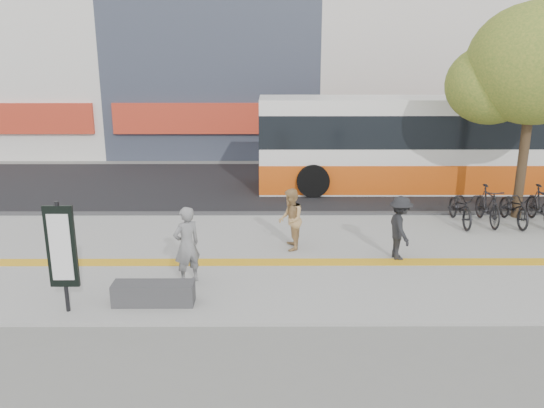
{
  "coord_description": "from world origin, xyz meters",
  "views": [
    {
      "loc": [
        -0.29,
        -11.03,
        4.89
      ],
      "look_at": [
        -0.24,
        2.0,
        1.25
      ],
      "focal_mm": 35.71,
      "sensor_mm": 36.0,
      "label": 1
    }
  ],
  "objects_px": {
    "pedestrian_dark": "(400,228)",
    "bus": "(430,146)",
    "pedestrian_tan": "(291,220)",
    "bench": "(154,293)",
    "seated_woman": "(187,245)",
    "street_tree": "(532,67)",
    "signboard": "(61,248)"
  },
  "relations": [
    {
      "from": "pedestrian_dark",
      "to": "bus",
      "type": "bearing_deg",
      "value": -25.46
    },
    {
      "from": "pedestrian_tan",
      "to": "pedestrian_dark",
      "type": "distance_m",
      "value": 2.68
    },
    {
      "from": "bench",
      "to": "seated_woman",
      "type": "bearing_deg",
      "value": 64.21
    },
    {
      "from": "street_tree",
      "to": "pedestrian_dark",
      "type": "xyz_separation_m",
      "value": [
        -4.36,
        -3.57,
        -3.66
      ]
    },
    {
      "from": "seated_woman",
      "to": "pedestrian_dark",
      "type": "height_order",
      "value": "seated_woman"
    },
    {
      "from": "seated_woman",
      "to": "bench",
      "type": "bearing_deg",
      "value": 26.74
    },
    {
      "from": "bench",
      "to": "pedestrian_dark",
      "type": "distance_m",
      "value": 5.98
    },
    {
      "from": "pedestrian_tan",
      "to": "bench",
      "type": "bearing_deg",
      "value": -42.17
    },
    {
      "from": "bus",
      "to": "seated_woman",
      "type": "distance_m",
      "value": 11.53
    },
    {
      "from": "bench",
      "to": "pedestrian_tan",
      "type": "height_order",
      "value": "pedestrian_tan"
    },
    {
      "from": "bus",
      "to": "seated_woman",
      "type": "bearing_deg",
      "value": -131.49
    },
    {
      "from": "bench",
      "to": "bus",
      "type": "bearing_deg",
      "value": 49.98
    },
    {
      "from": "seated_woman",
      "to": "signboard",
      "type": "bearing_deg",
      "value": -4.34
    },
    {
      "from": "street_tree",
      "to": "pedestrian_tan",
      "type": "bearing_deg",
      "value": -157.33
    },
    {
      "from": "bench",
      "to": "pedestrian_dark",
      "type": "xyz_separation_m",
      "value": [
        5.42,
        2.45,
        0.55
      ]
    },
    {
      "from": "signboard",
      "to": "bench",
      "type": "bearing_deg",
      "value": 10.81
    },
    {
      "from": "pedestrian_tan",
      "to": "pedestrian_dark",
      "type": "xyz_separation_m",
      "value": [
        2.6,
        -0.66,
        -0.01
      ]
    },
    {
      "from": "seated_woman",
      "to": "pedestrian_tan",
      "type": "distance_m",
      "value": 3.07
    },
    {
      "from": "bus",
      "to": "pedestrian_tan",
      "type": "bearing_deg",
      "value": -128.96
    },
    {
      "from": "pedestrian_tan",
      "to": "seated_woman",
      "type": "bearing_deg",
      "value": -48.49
    },
    {
      "from": "seated_woman",
      "to": "pedestrian_dark",
      "type": "relative_size",
      "value": 1.09
    },
    {
      "from": "seated_woman",
      "to": "pedestrian_dark",
      "type": "distance_m",
      "value": 5.09
    },
    {
      "from": "pedestrian_tan",
      "to": "street_tree",
      "type": "bearing_deg",
      "value": 112.68
    },
    {
      "from": "bench",
      "to": "pedestrian_tan",
      "type": "relative_size",
      "value": 1.02
    },
    {
      "from": "pedestrian_dark",
      "to": "street_tree",
      "type": "bearing_deg",
      "value": -55.56
    },
    {
      "from": "street_tree",
      "to": "bus",
      "type": "distance_m",
      "value": 4.96
    },
    {
      "from": "bench",
      "to": "bus",
      "type": "distance_m",
      "value": 12.73
    },
    {
      "from": "street_tree",
      "to": "pedestrian_tan",
      "type": "relative_size",
      "value": 4.02
    },
    {
      "from": "signboard",
      "to": "seated_woman",
      "type": "bearing_deg",
      "value": 33.13
    },
    {
      "from": "street_tree",
      "to": "bus",
      "type": "height_order",
      "value": "street_tree"
    },
    {
      "from": "pedestrian_tan",
      "to": "pedestrian_dark",
      "type": "height_order",
      "value": "pedestrian_tan"
    },
    {
      "from": "signboard",
      "to": "seated_woman",
      "type": "xyz_separation_m",
      "value": [
        2.12,
        1.38,
        -0.44
      ]
    }
  ]
}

